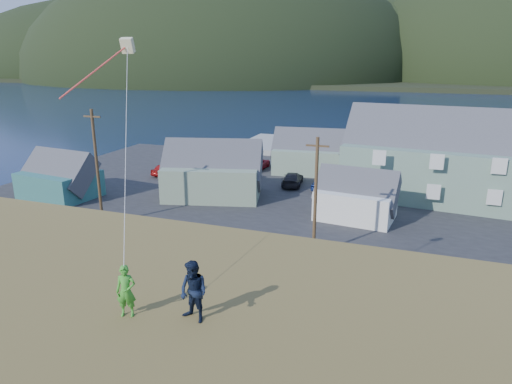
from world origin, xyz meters
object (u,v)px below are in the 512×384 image
wharf (325,148)px  shed_white (356,196)px  shed_teal (59,177)px  shed_palegreen_far (314,153)px  kite_flyer_green (126,291)px  kite_flyer_navy (194,292)px  shed_palegreen_near (213,172)px

wharf → shed_white: shed_white is taller
shed_teal → shed_white: shed_teal is taller
wharf → shed_palegreen_far: 14.61m
shed_palegreen_far → kite_flyer_green: size_ratio=7.21×
shed_teal → kite_flyer_navy: bearing=-35.1°
kite_flyer_navy → wharf: bearing=113.8°
shed_palegreen_near → shed_palegreen_far: bearing=46.9°
wharf → kite_flyer_navy: size_ratio=15.50×
shed_palegreen_near → shed_palegreen_far: size_ratio=1.06×
shed_teal → shed_white: 29.46m
shed_teal → kite_flyer_green: bearing=-37.4°
wharf → shed_teal: 39.19m
shed_palegreen_near → kite_flyer_navy: bearing=-80.3°
wharf → shed_palegreen_far: bearing=-84.5°
wharf → kite_flyer_green: kite_flyer_green is taller
wharf → kite_flyer_navy: bearing=-82.0°
wharf → shed_teal: size_ratio=3.19×
shed_white → shed_palegreen_near: bearing=179.4°
shed_teal → kite_flyer_navy: kite_flyer_navy is taller
shed_teal → shed_palegreen_near: bearing=27.2°
kite_flyer_navy → shed_white: bearing=105.0°
kite_flyer_navy → shed_palegreen_near: bearing=130.3°
shed_teal → kite_flyer_navy: (28.79, -25.80, 5.80)m
kite_flyer_green → shed_palegreen_near: bearing=92.8°
wharf → kite_flyer_navy: (8.26, -59.14, 7.59)m
shed_white → shed_palegreen_far: size_ratio=0.71×
wharf → shed_palegreen_near: bearing=-102.0°
kite_flyer_green → shed_white: bearing=67.1°
shed_palegreen_near → kite_flyer_green: (12.39, -31.63, 5.22)m
shed_palegreen_far → kite_flyer_navy: (6.88, -44.75, 5.47)m
shed_palegreen_near → shed_white: bearing=-21.6°
wharf → shed_white: bearing=-73.7°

